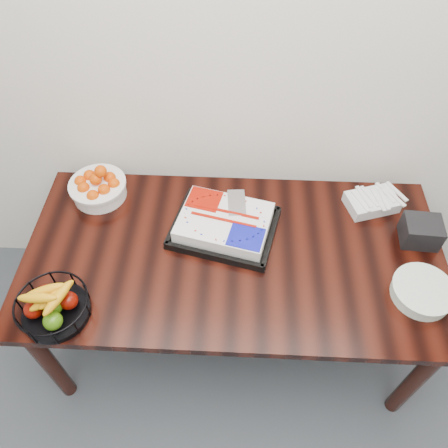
{
  "coord_description": "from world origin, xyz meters",
  "views": [
    {
      "loc": [
        0.01,
        0.91,
        2.28
      ],
      "look_at": [
        -0.05,
        2.09,
        0.83
      ],
      "focal_mm": 35.0,
      "sensor_mm": 36.0,
      "label": 1
    }
  ],
  "objects_px": {
    "table": "(234,263)",
    "tangerine_bowl": "(97,185)",
    "napkin_box": "(421,231)",
    "cake_tray": "(224,224)",
    "fruit_basket": "(53,306)",
    "plate_stack": "(422,292)"
  },
  "relations": [
    {
      "from": "table",
      "to": "tangerine_bowl",
      "type": "distance_m",
      "value": 0.73
    },
    {
      "from": "plate_stack",
      "to": "napkin_box",
      "type": "distance_m",
      "value": 0.29
    },
    {
      "from": "napkin_box",
      "to": "fruit_basket",
      "type": "bearing_deg",
      "value": -163.61
    },
    {
      "from": "cake_tray",
      "to": "tangerine_bowl",
      "type": "height_order",
      "value": "tangerine_bowl"
    },
    {
      "from": "plate_stack",
      "to": "napkin_box",
      "type": "height_order",
      "value": "napkin_box"
    },
    {
      "from": "cake_tray",
      "to": "napkin_box",
      "type": "bearing_deg",
      "value": -0.73
    },
    {
      "from": "fruit_basket",
      "to": "napkin_box",
      "type": "height_order",
      "value": "fruit_basket"
    },
    {
      "from": "cake_tray",
      "to": "plate_stack",
      "type": "relative_size",
      "value": 2.12
    },
    {
      "from": "tangerine_bowl",
      "to": "fruit_basket",
      "type": "bearing_deg",
      "value": -92.22
    },
    {
      "from": "tangerine_bowl",
      "to": "fruit_basket",
      "type": "distance_m",
      "value": 0.63
    },
    {
      "from": "tangerine_bowl",
      "to": "plate_stack",
      "type": "relative_size",
      "value": 1.1
    },
    {
      "from": "napkin_box",
      "to": "table",
      "type": "bearing_deg",
      "value": -172.4
    },
    {
      "from": "table",
      "to": "napkin_box",
      "type": "xyz_separation_m",
      "value": [
        0.8,
        0.11,
        0.14
      ]
    },
    {
      "from": "table",
      "to": "tangerine_bowl",
      "type": "xyz_separation_m",
      "value": [
        -0.65,
        0.3,
        0.16
      ]
    },
    {
      "from": "table",
      "to": "fruit_basket",
      "type": "height_order",
      "value": "fruit_basket"
    },
    {
      "from": "cake_tray",
      "to": "tangerine_bowl",
      "type": "distance_m",
      "value": 0.63
    },
    {
      "from": "cake_tray",
      "to": "tangerine_bowl",
      "type": "bearing_deg",
      "value": 162.95
    },
    {
      "from": "table",
      "to": "napkin_box",
      "type": "height_order",
      "value": "napkin_box"
    },
    {
      "from": "cake_tray",
      "to": "fruit_basket",
      "type": "relative_size",
      "value": 1.87
    },
    {
      "from": "plate_stack",
      "to": "napkin_box",
      "type": "relative_size",
      "value": 1.56
    },
    {
      "from": "fruit_basket",
      "to": "napkin_box",
      "type": "relative_size",
      "value": 1.76
    },
    {
      "from": "fruit_basket",
      "to": "cake_tray",
      "type": "bearing_deg",
      "value": 35.38
    }
  ]
}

